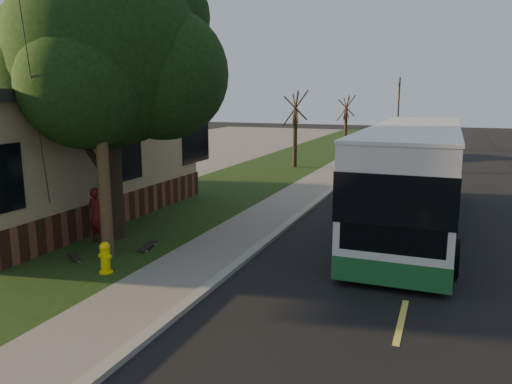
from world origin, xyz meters
TOP-DOWN VIEW (x-y plane):
  - ground at (0.00, 0.00)m, footprint 120.00×120.00m
  - road at (4.00, 10.00)m, footprint 8.00×80.00m
  - curb at (0.00, 10.00)m, footprint 0.25×80.00m
  - sidewalk at (-1.00, 10.00)m, footprint 2.00×80.00m
  - grass_verge at (-4.50, 10.00)m, footprint 5.00×80.00m
  - building_lot at (-14.50, 10.00)m, footprint 15.00×80.00m
  - fire_hydrant at (-2.60, 0.00)m, footprint 0.32×0.32m
  - utility_pole at (-3.31, 0.99)m, footprint 2.86×3.21m
  - leafy_tree at (-4.17, 2.65)m, footprint 6.30×6.00m
  - bare_tree_near at (-3.50, 18.00)m, footprint 1.38×1.21m
  - bare_tree_far at (-3.00, 30.00)m, footprint 1.38×1.21m
  - traffic_signal at (0.50, 34.00)m, footprint 0.18×0.22m
  - transit_bus at (3.63, 7.08)m, footprint 2.72×11.79m
  - skateboarder at (-4.34, 1.92)m, footprint 0.58×0.40m
  - skateboard_main at (-2.74, 1.96)m, footprint 0.41×0.93m
  - skateboard_spare at (-3.94, 0.51)m, footprint 0.69×0.57m
  - dumpster at (-9.49, 4.87)m, footprint 1.53×1.26m
  - distant_car at (1.50, 25.62)m, footprint 2.40×4.89m

SIDE VIEW (x-z plane):
  - ground at x=0.00m, z-range 0.00..0.00m
  - road at x=4.00m, z-range 0.00..0.01m
  - building_lot at x=-14.50m, z-range 0.00..0.04m
  - grass_verge at x=-4.50m, z-range 0.00..0.07m
  - sidewalk at x=-1.00m, z-range 0.00..0.08m
  - curb at x=0.00m, z-range 0.00..0.12m
  - skateboard_spare at x=-3.94m, z-range 0.09..0.15m
  - skateboard_main at x=-2.74m, z-range 0.09..0.18m
  - fire_hydrant at x=-2.60m, z-range 0.06..0.80m
  - dumpster at x=-9.49m, z-range 0.04..1.32m
  - distant_car at x=1.50m, z-range 0.00..1.61m
  - skateboarder at x=-4.34m, z-range 0.07..1.62m
  - transit_bus at x=3.63m, z-range 0.11..3.30m
  - bare_tree_far at x=-3.00m, z-range -0.01..4.02m
  - bare_tree_near at x=-3.50m, z-range 0.00..4.30m
  - traffic_signal at x=0.50m, z-range 0.41..5.91m
  - utility_pole at x=-3.31m, z-range 0.10..9.17m
  - leafy_tree at x=-4.17m, z-range 1.27..9.07m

